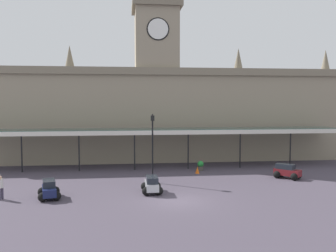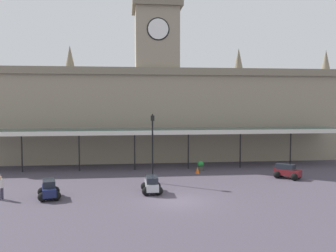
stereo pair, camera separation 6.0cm
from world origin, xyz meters
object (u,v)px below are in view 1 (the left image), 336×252
Objects in this scene: car_silver_estate at (152,185)px; traffic_cone at (197,170)px; car_maroon_estate at (287,172)px; car_navy_estate at (49,190)px; pedestrian_crossing_forecourt at (1,187)px; planter_by_canopy at (201,166)px; victorian_lamppost at (153,141)px.

traffic_cone is (4.82, 6.96, -0.24)m from car_silver_estate.
car_silver_estate is 0.95× the size of car_maroon_estate.
car_navy_estate and car_maroon_estate have the same top height.
pedestrian_crossing_forecourt is at bearing -168.75° from car_maroon_estate.
pedestrian_crossing_forecourt reaches higher than car_navy_estate.
car_silver_estate and car_maroon_estate have the same top height.
car_navy_estate is 1.01× the size of car_maroon_estate.
traffic_cone is at bearing -113.05° from planter_by_canopy.
pedestrian_crossing_forecourt is (-22.75, -4.52, 0.34)m from car_maroon_estate.
car_silver_estate is 7.29m from car_navy_estate.
car_navy_estate is (-7.26, -0.68, 0.00)m from car_silver_estate.
car_navy_estate is 15.55m from planter_by_canopy.
car_maroon_estate reaches higher than traffic_cone.
victorian_lamppost reaches higher than car_silver_estate.
car_silver_estate is 10.53m from pedestrian_crossing_forecourt.
car_maroon_estate is at bearing 17.37° from car_silver_estate.
car_maroon_estate is 1.43× the size of pedestrian_crossing_forecourt.
car_maroon_estate is 3.70× the size of traffic_cone.
victorian_lamppost is 8.94× the size of traffic_cone.
car_maroon_estate is (12.25, 3.83, 0.00)m from car_silver_estate.
victorian_lamppost is at bearing 28.63° from car_navy_estate.
victorian_lamppost is 6.00× the size of planter_by_canopy.
car_maroon_estate is 0.41× the size of victorian_lamppost.
car_maroon_estate is 2.48× the size of planter_by_canopy.
victorian_lamppost reaches higher than traffic_cone.
car_navy_estate is 2.50× the size of planter_by_canopy.
car_silver_estate is 8.47m from traffic_cone.
planter_by_canopy is at bearing 43.88° from victorian_lamppost.
car_navy_estate reaches higher than planter_by_canopy.
victorian_lamppost is at bearing -136.12° from planter_by_canopy.
victorian_lamppost is (10.83, 4.15, 2.61)m from pedestrian_crossing_forecourt.
victorian_lamppost is (-11.92, -0.37, 2.95)m from car_maroon_estate.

